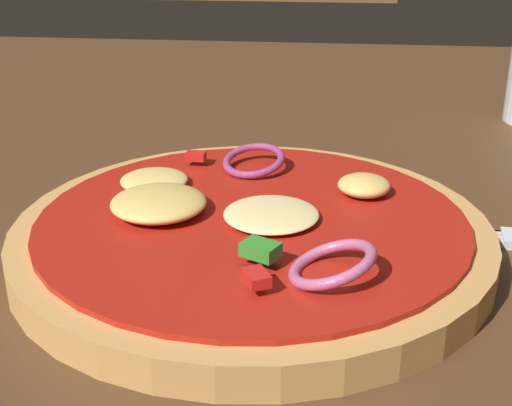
% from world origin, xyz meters
% --- Properties ---
extents(dining_table, '(1.35, 1.09, 0.03)m').
position_xyz_m(dining_table, '(0.00, 0.00, 0.01)').
color(dining_table, '#4C301C').
rests_on(dining_table, ground).
extents(pizza, '(0.25, 0.25, 0.04)m').
position_xyz_m(pizza, '(0.04, -0.03, 0.04)').
color(pizza, tan).
rests_on(pizza, dining_table).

